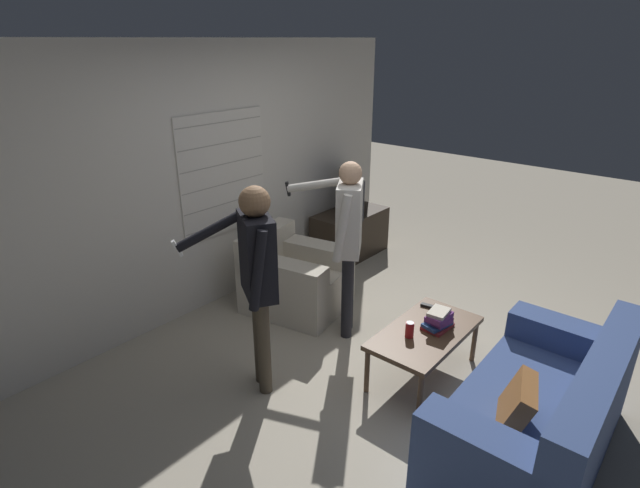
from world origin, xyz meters
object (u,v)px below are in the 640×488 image
(person_right_standing, at_px, (348,229))
(soda_can, at_px, (410,330))
(armchair_beige, at_px, (293,278))
(book_stack, at_px, (439,320))
(person_left_standing, at_px, (256,267))
(floor_fan, at_px, (324,268))
(tv, at_px, (351,193))
(couch_blue, at_px, (540,417))
(coffee_table, at_px, (425,335))
(spare_remote, at_px, (428,306))

(person_right_standing, bearing_deg, soda_can, -141.57)
(armchair_beige, relative_size, book_stack, 3.99)
(person_left_standing, height_order, floor_fan, person_left_standing)
(floor_fan, bearing_deg, person_left_standing, -155.03)
(tv, distance_m, floor_fan, 1.04)
(tv, relative_size, person_right_standing, 0.40)
(couch_blue, xyz_separation_m, person_left_standing, (-0.62, 1.89, 0.70))
(armchair_beige, distance_m, person_left_standing, 1.46)
(tv, xyz_separation_m, person_left_standing, (-2.52, -1.04, 0.23))
(armchair_beige, bearing_deg, floor_fan, -179.11)
(book_stack, distance_m, floor_fan, 1.95)
(coffee_table, height_order, tv, tv)
(person_left_standing, distance_m, book_stack, 1.49)
(soda_can, bearing_deg, person_left_standing, 132.11)
(spare_remote, height_order, floor_fan, spare_remote)
(person_right_standing, bearing_deg, spare_remote, -105.63)
(coffee_table, height_order, person_right_standing, person_right_standing)
(person_right_standing, distance_m, book_stack, 1.07)
(spare_remote, bearing_deg, soda_can, -177.32)
(soda_can, bearing_deg, couch_blue, -97.74)
(book_stack, height_order, floor_fan, book_stack)
(person_right_standing, bearing_deg, person_left_standing, 146.20)
(person_left_standing, relative_size, soda_can, 12.94)
(book_stack, bearing_deg, floor_fan, 67.62)
(soda_can, bearing_deg, floor_fan, 59.48)
(coffee_table, bearing_deg, person_left_standing, 135.74)
(tv, height_order, book_stack, tv)
(person_left_standing, xyz_separation_m, soda_can, (0.76, -0.85, -0.55))
(person_right_standing, bearing_deg, coffee_table, -130.66)
(armchair_beige, height_order, soda_can, armchair_beige)
(person_right_standing, height_order, spare_remote, person_right_standing)
(couch_blue, relative_size, person_left_standing, 1.02)
(couch_blue, bearing_deg, spare_remote, 60.42)
(soda_can, bearing_deg, person_right_standing, 70.88)
(soda_can, height_order, spare_remote, soda_can)
(couch_blue, height_order, armchair_beige, couch_blue)
(tv, xyz_separation_m, book_stack, (-1.51, -1.99, -0.30))
(coffee_table, height_order, book_stack, book_stack)
(coffee_table, xyz_separation_m, floor_fan, (0.82, 1.71, -0.23))
(couch_blue, height_order, soda_can, couch_blue)
(person_left_standing, bearing_deg, tv, -36.49)
(person_right_standing, xyz_separation_m, book_stack, (-0.04, -0.93, -0.52))
(tv, relative_size, soda_can, 5.08)
(person_right_standing, xyz_separation_m, spare_remote, (0.22, -0.71, -0.59))
(couch_blue, height_order, spare_remote, couch_blue)
(floor_fan, bearing_deg, person_right_standing, -129.62)
(couch_blue, bearing_deg, floor_fan, 67.11)
(spare_remote, xyz_separation_m, floor_fan, (0.48, 1.55, -0.29))
(person_left_standing, distance_m, spare_remote, 1.58)
(spare_remote, bearing_deg, couch_blue, -128.65)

